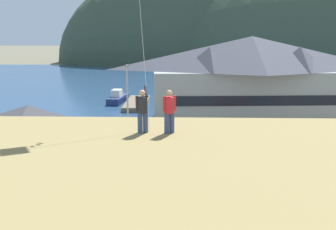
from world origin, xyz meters
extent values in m
plane|color=#66604C|center=(0.00, 0.00, 0.00)|extent=(600.00, 600.00, 0.00)
cube|color=slate|center=(0.00, 5.00, 0.05)|extent=(40.00, 20.00, 0.10)
cube|color=navy|center=(0.00, 60.00, 0.01)|extent=(360.00, 84.00, 0.03)
ellipsoid|color=#3D4C38|center=(11.36, 114.00, 0.00)|extent=(111.58, 49.67, 75.54)
ellipsoid|color=#334733|center=(38.82, 115.01, 0.00)|extent=(84.43, 44.38, 81.11)
ellipsoid|color=#42513D|center=(52.31, 110.19, 0.00)|extent=(114.46, 58.31, 58.77)
ellipsoid|color=#3D4C38|center=(53.42, 110.46, 0.00)|extent=(123.11, 72.02, 74.75)
cube|color=#999E99|center=(9.47, 20.99, 3.29)|extent=(23.31, 9.93, 6.58)
cube|color=black|center=(9.74, 16.69, 3.62)|extent=(19.37, 1.28, 1.10)
pyramid|color=#4C4C56|center=(9.47, 20.99, 8.50)|extent=(24.73, 10.87, 3.84)
pyramid|color=#4C4C56|center=(4.44, 19.18, 7.95)|extent=(4.98, 4.98, 2.69)
pyramid|color=#4C4C56|center=(14.69, 19.81, 7.95)|extent=(4.98, 4.98, 2.69)
cube|color=#338475|center=(-11.35, 6.76, 1.74)|extent=(6.95, 4.69, 3.48)
pyramid|color=#47474C|center=(-11.35, 6.76, 4.25)|extent=(7.51, 5.15, 1.55)
cube|color=black|center=(-11.26, 4.52, 1.22)|extent=(1.10, 0.10, 2.43)
cube|color=beige|center=(2.55, 21.57, 1.39)|extent=(5.36, 4.33, 2.79)
pyramid|color=#47474C|center=(2.55, 21.57, 3.54)|extent=(5.79, 4.77, 1.50)
cube|color=black|center=(2.56, 19.39, 0.98)|extent=(1.10, 0.07, 1.95)
cube|color=#70604C|center=(-5.35, 31.43, 0.35)|extent=(3.20, 10.35, 0.70)
cube|color=navy|center=(-8.66, 33.80, 0.45)|extent=(2.67, 6.37, 0.90)
cube|color=navy|center=(-8.66, 33.80, 0.98)|extent=(2.59, 6.18, 0.16)
cube|color=silver|center=(-8.71, 33.34, 1.61)|extent=(1.59, 2.00, 1.10)
cube|color=black|center=(-1.87, 7.07, 0.82)|extent=(4.23, 1.86, 0.80)
cube|color=black|center=(-2.02, 7.08, 1.57)|extent=(2.12, 1.63, 0.70)
cube|color=black|center=(-2.02, 7.08, 1.54)|extent=(2.17, 1.66, 0.32)
cylinder|color=black|center=(-0.52, 6.14, 0.42)|extent=(0.64, 0.23, 0.64)
cylinder|color=black|center=(-0.49, 7.97, 0.42)|extent=(0.64, 0.23, 0.64)
cylinder|color=black|center=(-3.25, 6.18, 0.42)|extent=(0.64, 0.23, 0.64)
cylinder|color=black|center=(-3.22, 8.01, 0.42)|extent=(0.64, 0.23, 0.64)
cube|color=#9EA3A8|center=(-7.58, 1.66, 0.82)|extent=(4.26, 1.96, 0.80)
cube|color=gray|center=(-7.73, 1.65, 1.57)|extent=(2.16, 1.68, 0.70)
cube|color=black|center=(-7.73, 1.65, 1.54)|extent=(2.20, 1.71, 0.32)
cylinder|color=black|center=(-6.18, 0.79, 0.42)|extent=(0.65, 0.24, 0.64)
cylinder|color=black|center=(-6.25, 2.63, 0.42)|extent=(0.65, 0.24, 0.64)
cylinder|color=black|center=(-8.91, 0.69, 0.42)|extent=(0.65, 0.24, 0.64)
cylinder|color=black|center=(-8.97, 2.52, 0.42)|extent=(0.65, 0.24, 0.64)
cube|color=#9EA3A8|center=(3.90, 0.58, 0.82)|extent=(4.33, 2.14, 0.80)
cube|color=gray|center=(3.75, 0.59, 1.57)|extent=(2.22, 1.77, 0.70)
cube|color=black|center=(3.75, 0.59, 1.54)|extent=(2.27, 1.80, 0.32)
cylinder|color=black|center=(5.19, -0.45, 0.42)|extent=(0.66, 0.27, 0.64)
cylinder|color=black|center=(5.34, 1.38, 0.42)|extent=(0.66, 0.27, 0.64)
cylinder|color=black|center=(2.47, -0.22, 0.42)|extent=(0.66, 0.27, 0.64)
cylinder|color=black|center=(2.62, 1.61, 0.42)|extent=(0.66, 0.27, 0.64)
cube|color=red|center=(9.56, 6.41, 0.82)|extent=(4.27, 1.98, 0.80)
cube|color=#B11A15|center=(9.41, 6.41, 1.57)|extent=(2.17, 1.69, 0.70)
cube|color=black|center=(9.41, 6.41, 1.54)|extent=(2.21, 1.72, 0.32)
cylinder|color=black|center=(10.89, 5.43, 0.42)|extent=(0.65, 0.25, 0.64)
cylinder|color=black|center=(10.96, 7.27, 0.42)|extent=(0.65, 0.25, 0.64)
cylinder|color=black|center=(8.16, 5.55, 0.42)|extent=(0.65, 0.25, 0.64)
cylinder|color=black|center=(8.24, 7.38, 0.42)|extent=(0.65, 0.25, 0.64)
cylinder|color=#ADADB2|center=(-3.71, 10.50, 4.03)|extent=(0.16, 0.16, 7.87)
cube|color=#4C4C51|center=(-3.71, 10.85, 7.87)|extent=(0.24, 0.70, 0.20)
cylinder|color=#384770|center=(-0.60, -7.44, 7.24)|extent=(0.20, 0.20, 0.82)
cylinder|color=#384770|center=(-0.39, -7.39, 7.24)|extent=(0.20, 0.20, 0.82)
cylinder|color=#232328|center=(-0.49, -7.41, 7.97)|extent=(0.40, 0.40, 0.64)
sphere|color=tan|center=(-0.49, -7.41, 8.45)|extent=(0.24, 0.24, 0.24)
cylinder|color=#232328|center=(-0.36, -7.20, 8.47)|extent=(0.24, 0.56, 0.43)
cylinder|color=#232328|center=(-0.71, -7.47, 8.04)|extent=(0.11, 0.11, 0.60)
cylinder|color=#384770|center=(0.47, -7.49, 7.24)|extent=(0.20, 0.20, 0.82)
cylinder|color=#384770|center=(0.67, -7.40, 7.24)|extent=(0.20, 0.20, 0.82)
cylinder|color=red|center=(0.57, -7.44, 7.97)|extent=(0.40, 0.40, 0.64)
sphere|color=tan|center=(0.57, -7.44, 8.45)|extent=(0.24, 0.24, 0.24)
cylinder|color=red|center=(0.37, -7.53, 8.04)|extent=(0.11, 0.11, 0.60)
cylinder|color=red|center=(0.77, -7.36, 8.04)|extent=(0.11, 0.11, 0.60)
camera|label=1|loc=(0.92, -21.08, 10.73)|focal=37.74mm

